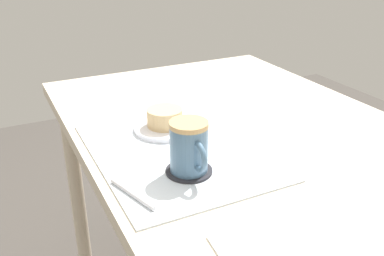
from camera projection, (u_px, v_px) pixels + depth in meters
The scene contains 8 objects.
dining_table at pixel (262, 171), 1.03m from camera, with size 1.35×0.80×0.76m.
placemat at pixel (176, 151), 0.96m from camera, with size 0.46×0.35×0.00m, color white.
pastry_plate at pixel (165, 128), 1.05m from camera, with size 0.15×0.15×0.01m, color white.
pastry at pixel (165, 117), 1.04m from camera, with size 0.09×0.09×0.04m, color #E5BC7F.
coffee_coaster at pixel (189, 171), 0.87m from camera, with size 0.10×0.10×0.01m, color #232328.
coffee_mug at pixel (189, 147), 0.84m from camera, with size 0.11×0.08×0.11m.
teaspoon at pixel (132, 194), 0.79m from camera, with size 0.01×0.01×0.13m, color silver.
paper_napkin at pixel (271, 255), 0.65m from camera, with size 0.15×0.15×0.00m, color white.
Camera 1 is at (0.73, -0.55, 1.21)m, focal length 40.00 mm.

